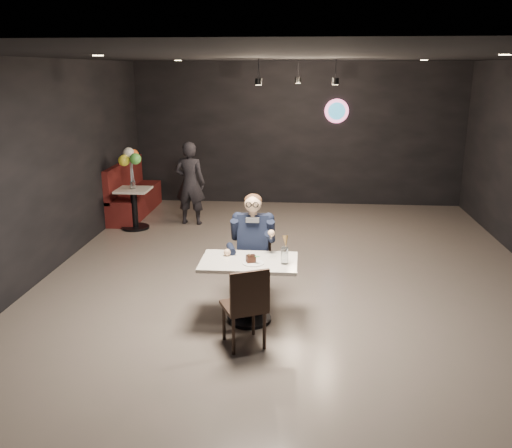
# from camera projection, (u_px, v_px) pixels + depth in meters

# --- Properties ---
(floor) EXTENTS (9.00, 9.00, 0.00)m
(floor) POSITION_uv_depth(u_px,v_px,m) (292.00, 279.00, 7.65)
(floor) COLOR #6B6059
(floor) RESTS_ON ground
(wall_sign) EXTENTS (0.50, 0.06, 0.50)m
(wall_sign) POSITION_uv_depth(u_px,v_px,m) (337.00, 111.00, 11.31)
(wall_sign) COLOR pink
(wall_sign) RESTS_ON floor
(pendant_lights) EXTENTS (1.40, 1.20, 0.36)m
(pendant_lights) POSITION_uv_depth(u_px,v_px,m) (298.00, 67.00, 8.76)
(pendant_lights) COLOR black
(pendant_lights) RESTS_ON floor
(main_table) EXTENTS (1.10, 0.70, 0.75)m
(main_table) POSITION_uv_depth(u_px,v_px,m) (249.00, 291.00, 6.28)
(main_table) COLOR silver
(main_table) RESTS_ON floor
(chair_far) EXTENTS (0.42, 0.46, 0.92)m
(chair_far) POSITION_uv_depth(u_px,v_px,m) (253.00, 267.00, 6.78)
(chair_far) COLOR black
(chair_far) RESTS_ON floor
(chair_near) EXTENTS (0.58, 0.59, 0.92)m
(chair_near) POSITION_uv_depth(u_px,v_px,m) (244.00, 305.00, 5.71)
(chair_near) COLOR black
(chair_near) RESTS_ON floor
(seated_man) EXTENTS (0.60, 0.80, 1.44)m
(seated_man) POSITION_uv_depth(u_px,v_px,m) (253.00, 248.00, 6.71)
(seated_man) COLOR black
(seated_man) RESTS_ON floor
(dessert_plate) EXTENTS (0.24, 0.24, 0.01)m
(dessert_plate) POSITION_uv_depth(u_px,v_px,m) (253.00, 263.00, 6.07)
(dessert_plate) COLOR white
(dessert_plate) RESTS_ON main_table
(cake_slice) EXTENTS (0.12, 0.11, 0.07)m
(cake_slice) POSITION_uv_depth(u_px,v_px,m) (251.00, 259.00, 6.08)
(cake_slice) COLOR black
(cake_slice) RESTS_ON dessert_plate
(mint_leaf) EXTENTS (0.06, 0.04, 0.01)m
(mint_leaf) POSITION_uv_depth(u_px,v_px,m) (257.00, 257.00, 6.03)
(mint_leaf) COLOR #297E3B
(mint_leaf) RESTS_ON cake_slice
(sundae_glass) EXTENTS (0.08, 0.08, 0.19)m
(sundae_glass) POSITION_uv_depth(u_px,v_px,m) (285.00, 256.00, 6.05)
(sundae_glass) COLOR silver
(sundae_glass) RESTS_ON main_table
(wafer_cone) EXTENTS (0.08, 0.08, 0.13)m
(wafer_cone) POSITION_uv_depth(u_px,v_px,m) (286.00, 241.00, 6.05)
(wafer_cone) COLOR tan
(wafer_cone) RESTS_ON sundae_glass
(booth_bench) EXTENTS (0.53, 2.13, 1.06)m
(booth_bench) POSITION_uv_depth(u_px,v_px,m) (134.00, 188.00, 10.89)
(booth_bench) COLOR #430E0F
(booth_bench) RESTS_ON floor
(side_table) EXTENTS (0.59, 0.59, 0.73)m
(side_table) POSITION_uv_depth(u_px,v_px,m) (134.00, 209.00, 9.95)
(side_table) COLOR silver
(side_table) RESTS_ON floor
(balloon_vase) EXTENTS (0.09, 0.09, 0.14)m
(balloon_vase) POSITION_uv_depth(u_px,v_px,m) (133.00, 185.00, 9.82)
(balloon_vase) COLOR silver
(balloon_vase) RESTS_ON side_table
(balloon_bunch) EXTENTS (0.37, 0.37, 0.61)m
(balloon_bunch) POSITION_uv_depth(u_px,v_px,m) (132.00, 164.00, 9.72)
(balloon_bunch) COLOR #FBF135
(balloon_bunch) RESTS_ON balloon_vase
(passerby) EXTENTS (0.60, 0.42, 1.57)m
(passerby) POSITION_uv_depth(u_px,v_px,m) (190.00, 183.00, 10.15)
(passerby) COLOR black
(passerby) RESTS_ON floor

